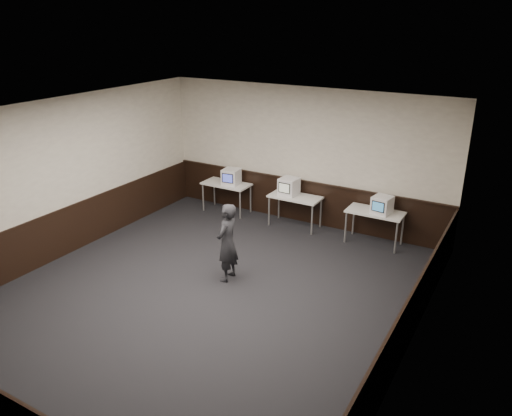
{
  "coord_description": "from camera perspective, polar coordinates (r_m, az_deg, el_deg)",
  "views": [
    {
      "loc": [
        4.63,
        -6.24,
        4.67
      ],
      "look_at": [
        0.11,
        1.6,
        1.15
      ],
      "focal_mm": 35.0,
      "sensor_mm": 36.0,
      "label": 1
    }
  ],
  "objects": [
    {
      "name": "emac_left",
      "position": [
        12.31,
        -2.85,
        3.6
      ],
      "size": [
        0.44,
        0.46,
        0.39
      ],
      "rotation": [
        0.0,
        0.0,
        0.13
      ],
      "color": "white",
      "rests_on": "desk_left"
    },
    {
      "name": "desk_center",
      "position": [
        11.59,
        4.49,
        1.03
      ],
      "size": [
        1.2,
        0.6,
        0.75
      ],
      "color": "silver",
      "rests_on": "ground"
    },
    {
      "name": "emac_right",
      "position": [
        10.8,
        14.21,
        0.35
      ],
      "size": [
        0.43,
        0.45,
        0.38
      ],
      "rotation": [
        0.0,
        0.0,
        -0.14
      ],
      "color": "white",
      "rests_on": "desk_right"
    },
    {
      "name": "right_wall",
      "position": [
        7.05,
        17.75,
        -5.68
      ],
      "size": [
        0.0,
        8.0,
        8.0
      ],
      "primitive_type": "plane",
      "rotation": [
        1.57,
        0.0,
        -1.57
      ],
      "color": "beige",
      "rests_on": "ground"
    },
    {
      "name": "wainscot_back",
      "position": [
        11.97,
        5.26,
        0.77
      ],
      "size": [
        6.98,
        0.04,
        1.0
      ],
      "primitive_type": "cube",
      "color": "black",
      "rests_on": "back_wall"
    },
    {
      "name": "wainscot_left",
      "position": [
        11.06,
        -20.71,
        -2.38
      ],
      "size": [
        0.04,
        7.98,
        1.0
      ],
      "primitive_type": "cube",
      "color": "black",
      "rests_on": "left_wall"
    },
    {
      "name": "person",
      "position": [
        9.21,
        -3.31,
        -3.96
      ],
      "size": [
        0.4,
        0.57,
        1.51
      ],
      "primitive_type": "imported",
      "rotation": [
        0.0,
        0.0,
        -1.5
      ],
      "color": "black",
      "rests_on": "ground"
    },
    {
      "name": "floor",
      "position": [
        9.07,
        -5.73,
        -9.87
      ],
      "size": [
        8.0,
        8.0,
        0.0
      ],
      "primitive_type": "plane",
      "color": "black",
      "rests_on": "ground"
    },
    {
      "name": "ceiling",
      "position": [
        7.91,
        -6.58,
        10.4
      ],
      "size": [
        8.0,
        8.0,
        0.0
      ],
      "primitive_type": "plane",
      "rotation": [
        3.14,
        0.0,
        0.0
      ],
      "color": "white",
      "rests_on": "back_wall"
    },
    {
      "name": "desk_right",
      "position": [
        10.97,
        13.46,
        -0.71
      ],
      "size": [
        1.2,
        0.6,
        0.75
      ],
      "color": "silver",
      "rests_on": "ground"
    },
    {
      "name": "emac_center",
      "position": [
        11.59,
        3.77,
        2.48
      ],
      "size": [
        0.42,
        0.45,
        0.4
      ],
      "rotation": [
        0.0,
        0.0,
        -0.06
      ],
      "color": "white",
      "rests_on": "desk_center"
    },
    {
      "name": "wainscot_right",
      "position": [
        7.6,
        16.66,
        -13.08
      ],
      "size": [
        0.04,
        7.98,
        1.0
      ],
      "primitive_type": "cube",
      "color": "black",
      "rests_on": "right_wall"
    },
    {
      "name": "back_wall",
      "position": [
        11.66,
        5.48,
        5.87
      ],
      "size": [
        7.0,
        0.0,
        7.0
      ],
      "primitive_type": "plane",
      "rotation": [
        1.57,
        0.0,
        0.0
      ],
      "color": "beige",
      "rests_on": "ground"
    },
    {
      "name": "left_wall",
      "position": [
        10.7,
        -21.53,
        3.06
      ],
      "size": [
        0.0,
        8.0,
        8.0
      ],
      "primitive_type": "plane",
      "rotation": [
        1.57,
        0.0,
        1.57
      ],
      "color": "beige",
      "rests_on": "ground"
    },
    {
      "name": "wainscot_rail",
      "position": [
        11.79,
        5.3,
        3.11
      ],
      "size": [
        6.98,
        0.06,
        0.04
      ],
      "primitive_type": "cube",
      "color": "black",
      "rests_on": "wainscot_back"
    },
    {
      "name": "desk_left",
      "position": [
        12.47,
        -3.4,
        2.54
      ],
      "size": [
        1.2,
        0.6,
        0.75
      ],
      "color": "silver",
      "rests_on": "ground"
    }
  ]
}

